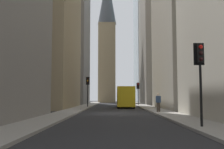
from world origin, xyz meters
name	(u,v)px	position (x,y,z in m)	size (l,w,h in m)	color
ground_plane	(116,113)	(0.00, 0.00, 0.00)	(135.00, 135.00, 0.00)	#262628
sidewalk_right	(67,113)	(0.00, 4.50, 0.07)	(90.00, 2.20, 0.14)	gray
sidewalk_left	(164,113)	(0.00, -4.50, 0.07)	(90.00, 2.20, 0.14)	gray
building_left_midfar	(199,6)	(8.11, -10.59, 13.02)	(14.11, 10.50, 26.01)	#A8A091
building_left_far	(166,27)	(29.05, -10.60, 15.97)	(13.18, 10.50, 31.91)	gray
building_right_far	(63,25)	(28.72, 10.60, 16.15)	(12.47, 10.00, 32.31)	gray
church_spire	(107,33)	(42.53, 1.93, 17.83)	(4.78, 4.78, 34.07)	#9E8966
delivery_truck	(125,97)	(11.65, -1.40, 1.46)	(6.46, 2.25, 2.84)	yellow
sedan_navy	(123,101)	(22.68, -1.40, 0.66)	(4.30, 1.78, 1.42)	navy
traffic_light_foreground	(200,64)	(-11.88, -4.02, 3.12)	(0.43, 0.52, 4.06)	black
traffic_light_midblock	(88,85)	(12.54, 3.86, 3.20)	(0.43, 0.52, 4.17)	black
traffic_light_far_junction	(138,88)	(21.01, -4.03, 2.93)	(0.43, 0.52, 3.80)	black
pedestrian	(158,102)	(-0.13, -3.93, 1.09)	(0.26, 0.44, 1.73)	#473D33
discarded_bottle	(81,109)	(2.57, 3.57, 0.25)	(0.07, 0.07, 0.27)	#999EA3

